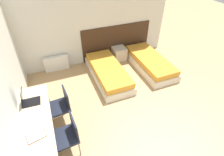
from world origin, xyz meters
The scene contains 12 objects.
wall_back centered at (0.00, 4.00, 1.35)m, with size 5.23×0.05×2.70m.
wall_left centered at (-2.14, 1.99, 1.35)m, with size 0.05×4.97×2.70m.
headboard_panel centered at (0.88, 3.96, 0.57)m, with size 2.39×0.03×1.13m.
bed_near_window centered at (0.16, 2.91, 0.18)m, with size 0.87×2.03×0.38m.
bed_near_door centered at (1.59, 2.91, 0.18)m, with size 0.87×2.03×0.38m.
nightstand centered at (0.88, 3.72, 0.22)m, with size 0.43×0.42×0.45m.
radiator centered at (-1.19, 3.88, 0.24)m, with size 0.74×0.12×0.48m.
desk centered at (-1.82, 1.40, 0.58)m, with size 0.58×1.83×0.75m.
chair_near_laptop centered at (-1.35, 1.80, 0.50)m, with size 0.50×0.50×0.86m.
chair_near_notebook centered at (-1.35, 1.02, 0.50)m, with size 0.50×0.50×0.86m.
laptop centered at (-1.90, 1.82, 0.82)m, with size 0.35×0.26×0.34m.
open_notebook centered at (-1.82, 1.00, 0.76)m, with size 0.34×0.28×0.02m.
Camera 1 is at (-1.28, -1.00, 3.27)m, focal length 28.00 mm.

